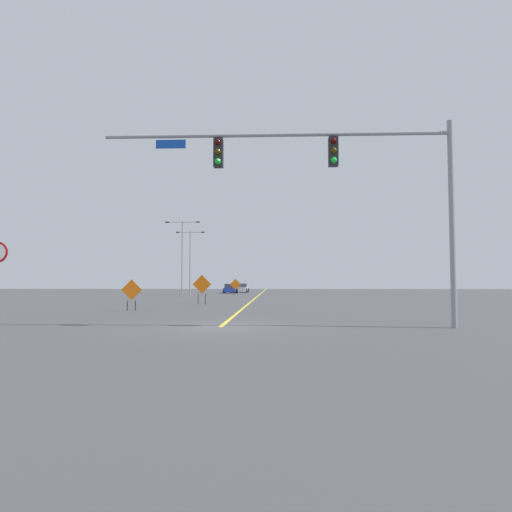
% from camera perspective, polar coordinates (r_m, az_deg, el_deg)
% --- Properties ---
extents(ground, '(183.08, 183.08, 0.00)m').
position_cam_1_polar(ground, '(16.92, -4.37, -8.63)').
color(ground, '#444447').
extents(road_centre_stripe, '(0.16, 101.71, 0.01)m').
position_cam_1_polar(road_centre_stripe, '(67.63, 0.65, -4.55)').
color(road_centre_stripe, yellow).
rests_on(road_centre_stripe, ground).
extents(traffic_signal_assembly, '(12.59, 0.44, 7.39)m').
position_cam_1_polar(traffic_signal_assembly, '(17.32, 9.62, 10.12)').
color(traffic_signal_assembly, gray).
rests_on(traffic_signal_assembly, ground).
extents(street_lamp_mid_left, '(3.90, 0.24, 8.57)m').
position_cam_1_polar(street_lamp_mid_left, '(64.40, -8.03, -0.08)').
color(street_lamp_mid_left, gray).
rests_on(street_lamp_mid_left, ground).
extents(street_lamp_near_left, '(4.28, 0.24, 9.18)m').
position_cam_1_polar(street_lamp_near_left, '(58.43, -8.97, 0.59)').
color(street_lamp_near_left, gray).
rests_on(street_lamp_near_left, ground).
extents(construction_sign_left_shoulder, '(1.18, 0.05, 1.76)m').
position_cam_1_polar(construction_sign_left_shoulder, '(27.30, -14.92, -4.17)').
color(construction_sign_left_shoulder, orange).
rests_on(construction_sign_left_shoulder, ground).
extents(construction_sign_median_near, '(1.33, 0.05, 2.00)m').
position_cam_1_polar(construction_sign_median_near, '(55.78, -2.52, -3.56)').
color(construction_sign_median_near, orange).
rests_on(construction_sign_median_near, ground).
extents(construction_sign_median_far, '(1.37, 0.09, 2.13)m').
position_cam_1_polar(construction_sign_median_far, '(34.11, -6.61, -3.60)').
color(construction_sign_median_far, orange).
rests_on(construction_sign_median_far, ground).
extents(car_blue_far, '(2.22, 4.50, 1.33)m').
position_cam_1_polar(car_blue_far, '(68.64, -3.13, -3.99)').
color(car_blue_far, '#1E389E').
rests_on(car_blue_far, ground).
extents(car_white_passing, '(2.14, 4.37, 1.38)m').
position_cam_1_polar(car_white_passing, '(73.30, -1.78, -3.95)').
color(car_white_passing, white).
rests_on(car_white_passing, ground).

